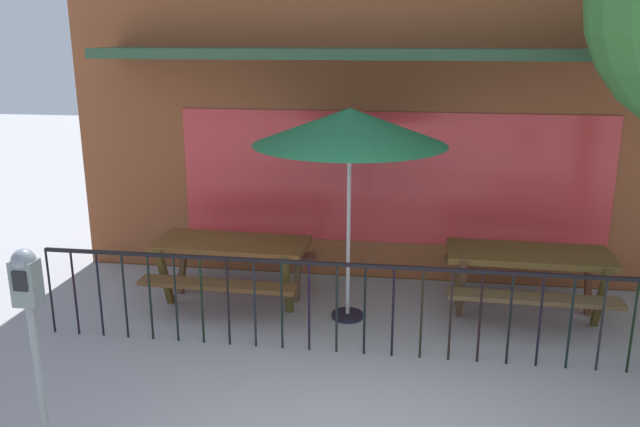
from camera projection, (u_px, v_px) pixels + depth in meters
name	position (u px, v px, depth m)	size (l,w,h in m)	color
pub_storefront	(395.00, 54.00, 8.02)	(8.36, 1.37, 5.81)	#573214
patio_fence_front	(379.00, 294.00, 6.34)	(7.05, 0.04, 0.97)	black
picnic_table_left	(232.00, 254.00, 7.64)	(1.84, 1.41, 0.79)	brown
picnic_table_right	(528.00, 265.00, 7.27)	(1.82, 1.39, 0.79)	brown
patio_umbrella	(350.00, 127.00, 6.79)	(2.08, 2.08, 2.39)	black
parking_meter_far	(28.00, 300.00, 4.64)	(0.18, 0.17, 1.67)	slate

